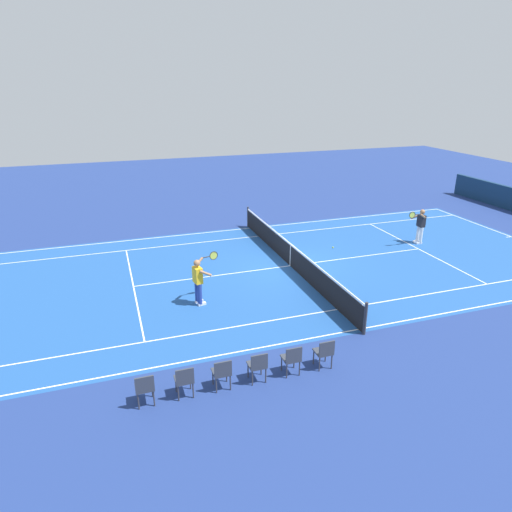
{
  "coord_description": "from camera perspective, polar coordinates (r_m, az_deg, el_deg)",
  "views": [
    {
      "loc": [
        6.98,
        16.15,
        7.22
      ],
      "look_at": [
        1.74,
        0.66,
        0.9
      ],
      "focal_mm": 31.76,
      "sensor_mm": 36.0,
      "label": 1
    }
  ],
  "objects": [
    {
      "name": "spectator_chair_5",
      "position": [
        11.36,
        -13.84,
        -15.73
      ],
      "size": [
        0.44,
        0.44,
        0.88
      ],
      "color": "#38383D",
      "rests_on": "ground_plane"
    },
    {
      "name": "court_line_markings",
      "position": [
        19.01,
        4.34,
        -1.23
      ],
      "size": [
        23.85,
        11.05,
        0.01
      ],
      "color": "white",
      "rests_on": "ground_plane"
    },
    {
      "name": "court_slab",
      "position": [
        19.01,
        4.34,
        -1.24
      ],
      "size": [
        24.2,
        11.4,
        0.0
      ],
      "primitive_type": "cube",
      "color": "#1E4C93",
      "rests_on": "ground_plane"
    },
    {
      "name": "tennis_player_near",
      "position": [
        15.53,
        -7.24,
        -2.93
      ],
      "size": [
        1.01,
        0.84,
        1.7
      ],
      "color": "navy",
      "rests_on": "ground_plane"
    },
    {
      "name": "tennis_ball",
      "position": [
        21.28,
        9.67,
        1.08
      ],
      "size": [
        0.07,
        0.07,
        0.07
      ],
      "primitive_type": "sphere",
      "color": "#CCE01E",
      "rests_on": "ground_plane"
    },
    {
      "name": "spectator_chair_1",
      "position": [
        12.07,
        4.56,
        -12.66
      ],
      "size": [
        0.44,
        0.44,
        0.88
      ],
      "color": "#38383D",
      "rests_on": "ground_plane"
    },
    {
      "name": "tennis_player_far",
      "position": [
        22.72,
        19.99,
        3.76
      ],
      "size": [
        1.08,
        0.78,
        1.7
      ],
      "color": "white",
      "rests_on": "ground_plane"
    },
    {
      "name": "spectator_chair_2",
      "position": [
        11.78,
        0.24,
        -13.52
      ],
      "size": [
        0.44,
        0.44,
        0.88
      ],
      "color": "#38383D",
      "rests_on": "ground_plane"
    },
    {
      "name": "spectator_chair_4",
      "position": [
        11.43,
        -9.01,
        -15.07
      ],
      "size": [
        0.44,
        0.44,
        0.88
      ],
      "color": "#38383D",
      "rests_on": "ground_plane"
    },
    {
      "name": "spectator_chair_3",
      "position": [
        11.57,
        -4.3,
        -14.32
      ],
      "size": [
        0.44,
        0.44,
        0.88
      ],
      "color": "#38383D",
      "rests_on": "ground_plane"
    },
    {
      "name": "ground_plane",
      "position": [
        19.02,
        4.34,
        -1.24
      ],
      "size": [
        60.0,
        60.0,
        0.0
      ],
      "primitive_type": "plane",
      "color": "navy"
    },
    {
      "name": "spectator_chair_0",
      "position": [
        12.42,
        8.63,
        -11.79
      ],
      "size": [
        0.44,
        0.44,
        0.88
      ],
      "color": "#38383D",
      "rests_on": "ground_plane"
    },
    {
      "name": "tennis_net",
      "position": [
        18.83,
        4.38,
        0.14
      ],
      "size": [
        0.1,
        11.7,
        1.08
      ],
      "color": "#2D2D33",
      "rests_on": "ground_plane"
    }
  ]
}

